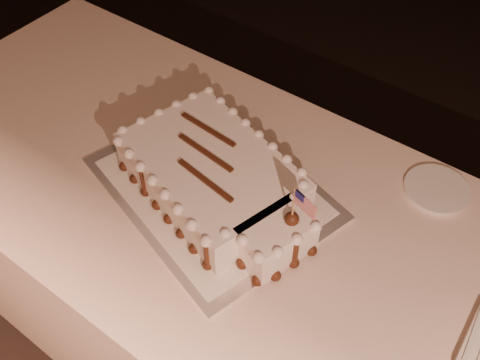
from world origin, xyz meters
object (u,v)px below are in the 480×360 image
Objects in this scene: cake_board at (212,188)px; sheet_cake at (219,180)px; side_plate at (437,189)px; banquet_table at (308,333)px.

sheet_cake is at bearing 0.17° from cake_board.
sheet_cake reaches higher than side_plate.
sheet_cake is 0.51m from side_plate.
side_plate is (0.42, 0.30, 0.00)m from cake_board.
sheet_cake is at bearing -178.55° from banquet_table.
cake_board is 0.52m from side_plate.
cake_board is at bearing 163.92° from sheet_cake.
banquet_table is at bearing 1.45° from sheet_cake.
banquet_table is 4.54× the size of cake_board.
sheet_cake is 3.48× the size of side_plate.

